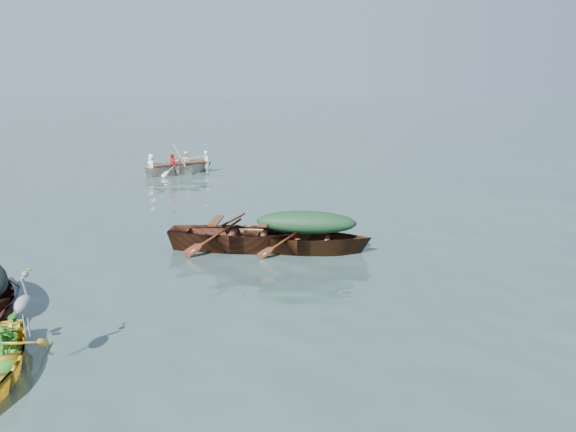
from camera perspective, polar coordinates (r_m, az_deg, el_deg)
The scene contains 9 objects.
ground at distance 11.50m, azimuth -4.07°, elevation -6.45°, with size 140.00×140.00×0.00m, color #344945.
green_tarp_boat at distance 13.15m, azimuth 1.84°, elevation -3.64°, with size 1.31×4.22×0.97m, color #562A14.
open_wooden_boat at distance 13.34m, azimuth -4.79°, elevation -3.40°, with size 1.47×4.73×1.13m, color #552515.
rowed_boat at distance 23.06m, azimuth -10.90°, elevation 4.22°, with size 1.17×3.90×0.91m, color silver.
green_tarp_cover at distance 12.93m, azimuth 1.87°, elevation -0.50°, with size 0.72×2.32×0.52m, color #173822.
thwart_benches at distance 13.17m, azimuth -4.84°, elevation -0.99°, with size 0.88×2.37×0.04m, color #4B2211, non-canonical shape.
heron at distance 8.63m, azimuth -25.15°, elevation -9.05°, with size 0.28×0.40×0.92m, color gray, non-canonical shape.
rowers at distance 22.93m, azimuth -11.01°, elevation 6.27°, with size 1.05×2.73×0.76m, color white.
oars at distance 22.98m, azimuth -10.96°, elevation 5.41°, with size 2.60×0.60×0.06m, color #9F683C, non-canonical shape.
Camera 1 is at (0.19, -10.71, 4.19)m, focal length 35.00 mm.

